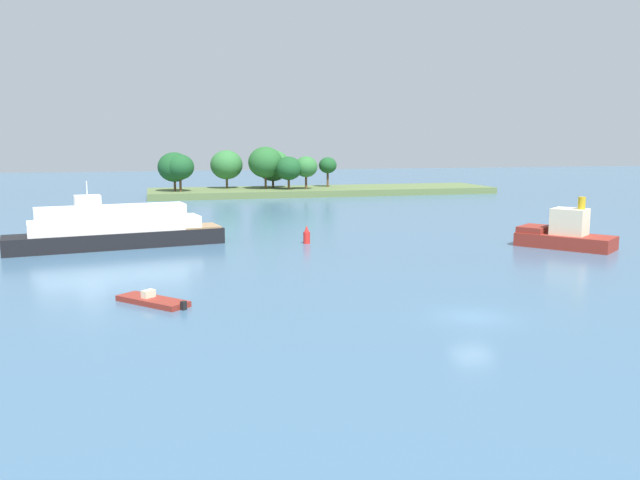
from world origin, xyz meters
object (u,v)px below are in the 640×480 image
object	(u,v)px
fishing_skiff	(153,301)
tugboat	(564,234)
channel_buoy_red	(307,236)
white_riverboat	(116,229)

from	to	relation	value
fishing_skiff	tugboat	bearing A→B (deg)	18.38
channel_buoy_red	fishing_skiff	bearing A→B (deg)	-125.05
white_riverboat	channel_buoy_red	world-z (taller)	white_riverboat
tugboat	channel_buoy_red	world-z (taller)	tugboat
tugboat	fishing_skiff	bearing A→B (deg)	-161.62
channel_buoy_red	tugboat	bearing A→B (deg)	-20.03
white_riverboat	channel_buoy_red	xyz separation A→B (m)	(18.93, -2.36, -1.01)
white_riverboat	channel_buoy_red	distance (m)	19.10
white_riverboat	tugboat	world-z (taller)	white_riverboat
tugboat	channel_buoy_red	xyz separation A→B (m)	(-24.24, 8.84, -0.51)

